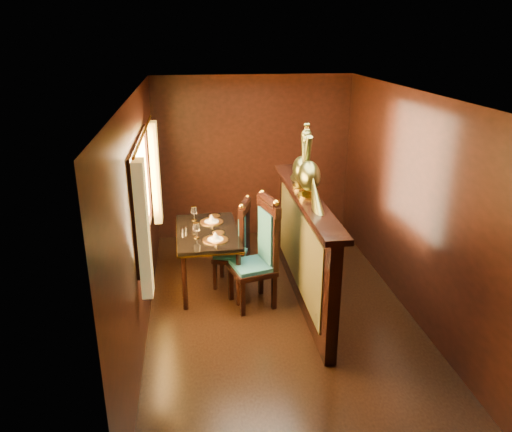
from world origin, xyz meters
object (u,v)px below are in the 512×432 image
at_px(chair_right, 239,241).
at_px(peacock_left, 310,163).
at_px(peacock_right, 303,158).
at_px(chair_left, 262,249).
at_px(dining_table, 207,236).

bearing_deg(chair_right, peacock_left, -21.97).
bearing_deg(peacock_right, chair_right, 160.05).
bearing_deg(peacock_left, chair_left, 163.39).
relative_size(chair_right, peacock_right, 1.61).
height_order(dining_table, chair_left, chair_left).
distance_m(dining_table, chair_left, 0.81).
bearing_deg(peacock_right, peacock_left, -90.00).
height_order(chair_right, peacock_left, peacock_left).
xyz_separation_m(chair_left, peacock_left, (0.50, -0.15, 1.05)).
xyz_separation_m(dining_table, chair_right, (0.40, -0.07, -0.07)).
distance_m(dining_table, peacock_right, 1.56).
height_order(chair_left, chair_right, chair_left).
height_order(chair_left, peacock_left, peacock_left).
height_order(peacock_left, peacock_right, peacock_left).
height_order(dining_table, peacock_left, peacock_left).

